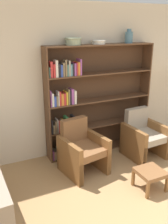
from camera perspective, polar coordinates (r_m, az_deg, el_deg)
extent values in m
cube|color=beige|center=(4.83, 3.09, 7.44)|extent=(12.00, 0.06, 2.75)
cube|color=brown|center=(4.35, -8.44, 1.11)|extent=(0.02, 0.30, 2.04)
cube|color=brown|center=(5.29, 13.54, 4.05)|extent=(0.02, 0.30, 2.04)
cube|color=brown|center=(4.55, 3.89, 15.06)|extent=(2.04, 0.30, 0.03)
cube|color=brown|center=(5.11, 3.38, -8.15)|extent=(2.04, 0.30, 0.03)
cube|color=#492F1E|center=(4.85, 2.81, 3.21)|extent=(2.04, 0.01, 2.04)
cube|color=#994C99|center=(4.68, -7.20, -9.63)|extent=(0.02, 0.16, 0.18)
cube|color=#7F6B4C|center=(4.70, -6.84, -9.51)|extent=(0.04, 0.19, 0.17)
cube|color=#7F6B4C|center=(4.69, -6.23, -9.52)|extent=(0.03, 0.15, 0.17)
cube|color=#4C756B|center=(4.71, -5.86, -9.19)|extent=(0.04, 0.18, 0.20)
cube|color=gold|center=(4.70, -5.25, -9.18)|extent=(0.03, 0.13, 0.21)
cube|color=#4C756B|center=(4.72, -4.92, -8.89)|extent=(0.02, 0.16, 0.23)
cube|color=black|center=(4.71, -4.47, -8.92)|extent=(0.04, 0.13, 0.23)
cube|color=gold|center=(4.75, -4.07, -9.07)|extent=(0.03, 0.16, 0.17)
cube|color=gold|center=(4.76, -3.80, -8.38)|extent=(0.03, 0.19, 0.27)
cube|color=black|center=(4.75, -3.22, -8.67)|extent=(0.03, 0.13, 0.23)
cube|color=#4C756B|center=(4.76, -2.95, -8.46)|extent=(0.02, 0.13, 0.25)
cube|color=#7F6B4C|center=(4.79, -2.70, -8.54)|extent=(0.03, 0.17, 0.21)
cube|color=brown|center=(4.89, 3.50, -2.70)|extent=(2.04, 0.30, 0.02)
cube|color=black|center=(4.42, -7.44, -3.34)|extent=(0.02, 0.12, 0.25)
cube|color=#7F6B4C|center=(4.48, -7.14, -3.66)|extent=(0.03, 0.20, 0.16)
cube|color=#7F6B4C|center=(4.44, -6.53, -3.40)|extent=(0.03, 0.12, 0.22)
cube|color=#B2A899|center=(4.48, -6.30, -3.01)|extent=(0.02, 0.19, 0.25)
cube|color=red|center=(4.49, -5.86, -3.29)|extent=(0.04, 0.17, 0.20)
cube|color=#7F6B4C|center=(4.48, -5.22, -3.15)|extent=(0.04, 0.13, 0.22)
cube|color=orange|center=(4.51, -4.72, -3.03)|extent=(0.04, 0.17, 0.21)
cube|color=#388C47|center=(4.52, -4.13, -2.60)|extent=(0.04, 0.16, 0.27)
cube|color=orange|center=(4.55, -3.57, -2.81)|extent=(0.04, 0.18, 0.21)
cube|color=orange|center=(4.55, -3.04, -2.85)|extent=(0.03, 0.14, 0.21)
cube|color=black|center=(4.55, -2.65, -2.35)|extent=(0.04, 0.15, 0.27)
cube|color=brown|center=(4.73, 3.62, 2.92)|extent=(2.04, 0.30, 0.02)
cube|color=#994C99|center=(4.28, -7.90, 3.16)|extent=(0.02, 0.20, 0.28)
cube|color=white|center=(4.28, -7.39, 2.86)|extent=(0.03, 0.16, 0.23)
cube|color=#334CB2|center=(4.31, -6.93, 2.56)|extent=(0.04, 0.18, 0.17)
cube|color=#7F6B4C|center=(4.31, -6.38, 2.60)|extent=(0.03, 0.15, 0.17)
cube|color=white|center=(4.30, -6.02, 3.13)|extent=(0.02, 0.14, 0.26)
cube|color=red|center=(4.31, -5.68, 3.11)|extent=(0.03, 0.14, 0.24)
cube|color=orange|center=(4.34, -5.25, 3.00)|extent=(0.04, 0.17, 0.21)
cube|color=red|center=(4.36, -4.73, 3.11)|extent=(0.04, 0.18, 0.21)
cube|color=gold|center=(4.37, -4.22, 3.31)|extent=(0.03, 0.18, 0.23)
cube|color=#7F6B4C|center=(4.35, -3.65, 3.54)|extent=(0.02, 0.13, 0.27)
cube|color=black|center=(4.37, -3.37, 3.42)|extent=(0.02, 0.13, 0.25)
cube|color=#994C99|center=(4.39, -2.93, 3.67)|extent=(0.04, 0.15, 0.27)
cube|color=white|center=(4.43, -2.42, 3.60)|extent=(0.04, 0.20, 0.24)
cube|color=brown|center=(4.61, 3.75, 8.87)|extent=(2.04, 0.30, 0.02)
cube|color=#4C756B|center=(4.15, -8.05, 8.95)|extent=(0.02, 0.13, 0.17)
cube|color=red|center=(4.17, -7.70, 9.63)|extent=(0.04, 0.16, 0.26)
cube|color=red|center=(4.18, -7.06, 9.40)|extent=(0.04, 0.16, 0.22)
cube|color=white|center=(4.18, -6.48, 9.83)|extent=(0.04, 0.14, 0.28)
cube|color=black|center=(4.23, -5.97, 9.49)|extent=(0.03, 0.19, 0.21)
cube|color=#334CB2|center=(4.22, -5.40, 9.41)|extent=(0.03, 0.15, 0.20)
cube|color=#7F6B4C|center=(4.24, -4.93, 9.68)|extent=(0.03, 0.16, 0.23)
cube|color=#7F6B4C|center=(4.23, -4.37, 10.01)|extent=(0.03, 0.13, 0.28)
cube|color=#4C756B|center=(4.25, -3.94, 9.49)|extent=(0.03, 0.13, 0.19)
cube|color=#B2A899|center=(4.27, -3.64, 9.99)|extent=(0.03, 0.17, 0.26)
cube|color=#669EB2|center=(4.28, -3.16, 9.59)|extent=(0.02, 0.14, 0.20)
cube|color=black|center=(4.32, -2.93, 9.76)|extent=(0.03, 0.20, 0.21)
cube|color=#994C99|center=(4.32, -2.41, 9.77)|extent=(0.03, 0.18, 0.21)
cube|color=red|center=(4.33, -1.94, 9.89)|extent=(0.02, 0.17, 0.22)
cube|color=orange|center=(4.35, -1.60, 9.97)|extent=(0.03, 0.19, 0.23)
cube|color=#994C99|center=(4.36, -1.14, 10.30)|extent=(0.03, 0.18, 0.27)
cylinder|color=gray|center=(4.31, -2.48, 15.80)|extent=(0.26, 0.26, 0.12)
torus|color=gray|center=(4.31, -2.49, 16.50)|extent=(0.28, 0.28, 0.02)
cylinder|color=silver|center=(4.52, 3.41, 15.62)|extent=(0.22, 0.22, 0.06)
torus|color=silver|center=(4.52, 3.42, 15.95)|extent=(0.24, 0.24, 0.02)
cylinder|color=slate|center=(4.85, 10.21, 16.42)|extent=(0.14, 0.14, 0.20)
cylinder|color=slate|center=(4.84, 10.30, 17.90)|extent=(0.08, 0.08, 0.05)
cube|color=brown|center=(4.23, 5.56, -11.72)|extent=(0.08, 0.08, 0.38)
cube|color=brown|center=(3.93, -0.95, -14.26)|extent=(0.08, 0.08, 0.38)
cube|color=brown|center=(4.64, 0.59, -8.61)|extent=(0.08, 0.08, 0.38)
cube|color=brown|center=(4.37, -5.57, -10.60)|extent=(0.08, 0.08, 0.38)
cube|color=brown|center=(4.17, -0.11, -8.58)|extent=(0.59, 0.72, 0.12)
cube|color=brown|center=(4.27, -2.29, -4.21)|extent=(0.49, 0.20, 0.43)
cube|color=brown|center=(4.37, 2.92, -8.75)|extent=(0.20, 0.68, 0.62)
cube|color=brown|center=(4.09, -3.37, -10.89)|extent=(0.20, 0.68, 0.62)
cube|color=brown|center=(4.88, 18.51, -8.22)|extent=(0.07, 0.07, 0.38)
cube|color=brown|center=(4.51, 13.45, -10.05)|extent=(0.07, 0.07, 0.38)
cube|color=brown|center=(5.26, 13.71, -5.68)|extent=(0.07, 0.07, 0.38)
cube|color=brown|center=(4.92, 8.73, -7.13)|extent=(0.07, 0.07, 0.38)
cube|color=tan|center=(4.79, 13.80, -5.33)|extent=(0.52, 0.67, 0.12)
cube|color=tan|center=(4.89, 11.85, -1.53)|extent=(0.49, 0.15, 0.43)
cube|color=brown|center=(5.01, 16.10, -5.69)|extent=(0.12, 0.68, 0.62)
cube|color=brown|center=(4.66, 11.12, -7.22)|extent=(0.12, 0.68, 0.62)
cube|color=brown|center=(4.06, 11.18, -14.55)|extent=(0.04, 0.04, 0.25)
cube|color=brown|center=(4.25, 15.12, -13.20)|extent=(0.04, 0.04, 0.25)
cube|color=brown|center=(3.84, 14.37, -17.05)|extent=(0.04, 0.04, 0.25)
cube|color=brown|center=(4.04, 18.39, -15.44)|extent=(0.04, 0.04, 0.25)
cube|color=brown|center=(3.96, 14.97, -13.15)|extent=(0.39, 0.39, 0.06)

